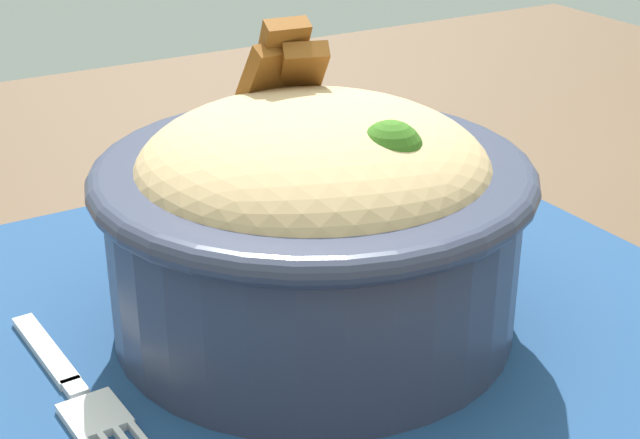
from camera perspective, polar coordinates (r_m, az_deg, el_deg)
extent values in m
cube|color=#4C3826|center=(0.45, -0.38, -7.99)|extent=(1.14, 0.93, 0.03)
cylinder|color=#412F20|center=(1.18, 11.68, -7.21)|extent=(0.04, 0.04, 0.72)
cube|color=navy|center=(0.43, -3.51, -6.87)|extent=(0.43, 0.36, 0.00)
cylinder|color=#2D3347|center=(0.42, 0.00, -1.40)|extent=(0.18, 0.18, 0.08)
torus|color=#2D3347|center=(0.41, 0.00, 2.76)|extent=(0.19, 0.19, 0.01)
ellipsoid|color=tan|center=(0.41, 0.00, 2.90)|extent=(0.19, 0.19, 0.06)
sphere|color=#31611A|center=(0.38, 4.19, 3.88)|extent=(0.03, 0.03, 0.03)
cylinder|color=orange|center=(0.39, -4.94, 4.42)|extent=(0.02, 0.03, 0.01)
cube|color=brown|center=(0.44, -1.27, 8.41)|extent=(0.03, 0.05, 0.04)
cube|color=brown|center=(0.44, -2.56, 8.57)|extent=(0.02, 0.04, 0.06)
cube|color=brown|center=(0.43, -3.74, 7.87)|extent=(0.02, 0.03, 0.04)
cube|color=silver|center=(0.43, -15.95, -7.43)|extent=(0.01, 0.06, 0.00)
cube|color=silver|center=(0.40, -14.20, -9.86)|extent=(0.01, 0.01, 0.00)
cube|color=silver|center=(0.38, -13.19, -11.25)|extent=(0.02, 0.03, 0.00)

